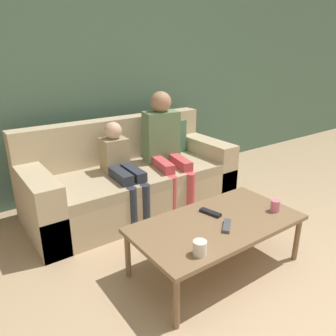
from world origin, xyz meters
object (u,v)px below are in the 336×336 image
(cup_far, at_px, (275,206))
(tv_remote_1, at_px, (227,226))
(couch, at_px, (132,180))
(person_adult, at_px, (165,141))
(tv_remote_0, at_px, (210,213))
(coffee_table, at_px, (217,226))
(person_child, at_px, (122,166))
(cup_near, at_px, (200,248))

(cup_far, xyz_separation_m, tv_remote_1, (-0.46, 0.04, -0.03))
(couch, height_order, person_adult, person_adult)
(cup_far, distance_m, tv_remote_1, 0.47)
(tv_remote_0, bearing_deg, cup_far, -43.95)
(coffee_table, xyz_separation_m, tv_remote_0, (0.04, 0.11, 0.04))
(person_child, relative_size, cup_near, 10.07)
(person_adult, height_order, cup_far, person_adult)
(person_child, xyz_separation_m, tv_remote_1, (0.18, -1.18, -0.12))
(coffee_table, distance_m, cup_near, 0.43)
(cup_near, bearing_deg, cup_far, 6.36)
(cup_near, bearing_deg, couch, 76.26)
(person_child, distance_m, tv_remote_0, 1.00)
(person_child, bearing_deg, tv_remote_1, -78.66)
(cup_near, height_order, cup_far, cup_near)
(couch, xyz_separation_m, cup_near, (-0.35, -1.45, 0.14))
(person_adult, bearing_deg, coffee_table, -96.03)
(cup_near, bearing_deg, tv_remote_1, 20.08)
(couch, distance_m, cup_far, 1.44)
(coffee_table, distance_m, tv_remote_0, 0.13)
(coffee_table, bearing_deg, couch, 90.07)
(person_adult, relative_size, tv_remote_0, 6.46)
(cup_far, bearing_deg, person_adult, 95.49)
(tv_remote_1, bearing_deg, person_child, 147.90)
(person_child, xyz_separation_m, cup_near, (-0.18, -1.31, -0.09))
(couch, relative_size, person_child, 2.26)
(couch, bearing_deg, tv_remote_0, -87.91)
(person_adult, bearing_deg, cup_near, -106.42)
(cup_far, bearing_deg, couch, 108.94)
(person_child, height_order, cup_near, person_child)
(person_adult, xyz_separation_m, cup_near, (-0.70, -1.36, -0.23))
(coffee_table, relative_size, person_adult, 1.07)
(tv_remote_0, bearing_deg, couch, 78.21)
(couch, xyz_separation_m, tv_remote_1, (0.00, -1.32, 0.10))
(tv_remote_0, height_order, tv_remote_1, same)
(coffee_table, bearing_deg, cup_near, -147.76)
(coffee_table, bearing_deg, tv_remote_0, 71.02)
(coffee_table, relative_size, person_child, 1.35)
(person_adult, height_order, cup_near, person_adult)
(tv_remote_1, bearing_deg, tv_remote_0, 128.86)
(coffee_table, bearing_deg, person_child, 99.27)
(coffee_table, height_order, tv_remote_0, tv_remote_0)
(couch, height_order, cup_far, couch)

